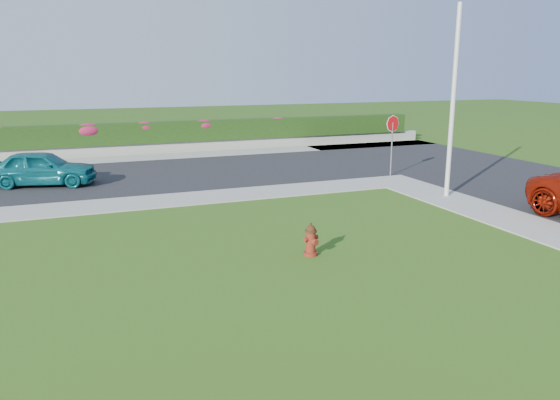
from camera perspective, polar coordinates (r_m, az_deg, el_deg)
name	(u,v)px	position (r m, az deg, el deg)	size (l,w,h in m)	color
ground	(349,282)	(11.95, 7.20, -8.53)	(120.00, 120.00, 0.00)	black
street_far	(80,180)	(24.09, -20.20, 1.97)	(26.00, 8.00, 0.04)	black
sidewalk_far	(52,210)	(19.20, -22.69, -0.98)	(24.00, 2.00, 0.04)	gray
curb_corner	(394,181)	(22.86, 11.83, 1.94)	(2.00, 2.00, 0.04)	gray
sidewalk_beyond	(157,157)	(29.35, -12.70, 4.38)	(34.00, 2.00, 0.04)	gray
retaining_wall	(153,148)	(30.78, -13.17, 5.29)	(34.00, 0.40, 0.60)	gray
hedge	(151,133)	(30.78, -13.28, 6.88)	(32.00, 0.90, 1.10)	black
fire_hydrant	(311,240)	(13.42, 3.25, -4.20)	(0.43, 0.40, 0.82)	#551D0D
sedan_teal	(42,168)	(23.28, -23.64, 3.08)	(1.63, 4.05, 1.38)	#0E606A
utility_pole	(453,103)	(20.12, 17.62, 9.60)	(0.16, 0.16, 6.66)	silver
stop_sign	(392,131)	(23.70, 11.67, 7.07)	(0.70, 0.17, 2.62)	slate
flower_clump_c	(88,130)	(30.36, -19.40, 6.89)	(1.46, 0.94, 0.73)	#A81C45
flower_clump_d	(145,127)	(30.60, -13.94, 7.40)	(1.17, 0.75, 0.58)	#A81C45
flower_clump_e	(205,125)	(31.21, -7.89, 7.75)	(1.23, 0.79, 0.61)	#A81C45
flower_clump_f	(278,122)	(32.54, -0.23, 8.16)	(1.07, 0.69, 0.54)	#A81C45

